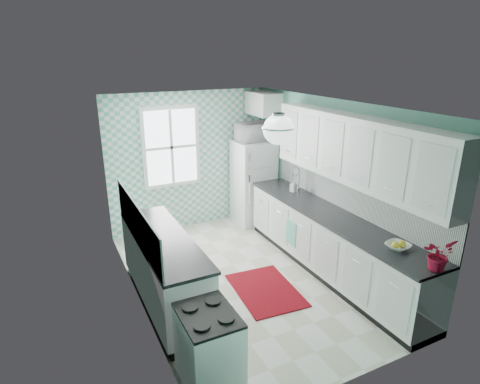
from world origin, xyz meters
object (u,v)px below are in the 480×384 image
stove (209,347)px  microwave (254,132)px  fridge (253,182)px  sink (290,192)px  fruit_bowl (398,246)px  ceiling_light (278,129)px  potted_plant (438,255)px

stove → microwave: bearing=56.0°
fridge → stove: (-2.31, -3.39, -0.38)m
sink → stove: bearing=-133.8°
fridge → fruit_bowl: size_ratio=5.85×
fridge → stove: fridge is taller
stove → fruit_bowl: 2.46m
stove → fruit_bowl: bearing=-0.4°
fruit_bowl → ceiling_light: bearing=146.3°
fruit_bowl → potted_plant: (0.00, -0.52, 0.14)m
potted_plant → microwave: 3.99m
fruit_bowl → stove: bearing=179.4°
ceiling_light → fridge: bearing=67.0°
fridge → microwave: size_ratio=2.61×
sink → fridge: bearing=97.6°
sink → microwave: microwave is taller
ceiling_light → sink: (1.20, 1.50, -1.39)m
ceiling_light → microwave: size_ratio=0.58×
stove → sink: sink is taller
microwave → sink: bearing=92.4°
sink → fruit_bowl: 2.30m
fridge → microwave: microwave is taller
ceiling_light → microwave: bearing=67.0°
ceiling_light → sink: ceiling_light is taller
stove → potted_plant: bearing=-12.6°
ceiling_light → stove: ceiling_light is taller
sink → potted_plant: (-0.00, -2.82, 0.18)m
sink → microwave: (-0.09, 1.11, 0.82)m
ceiling_light → sink: size_ratio=0.66×
ceiling_light → microwave: (1.11, 2.61, -0.57)m
ceiling_light → stove: (-1.20, -0.78, -1.91)m
ceiling_light → microwave: ceiling_light is taller
ceiling_light → potted_plant: (1.20, -1.32, -1.21)m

